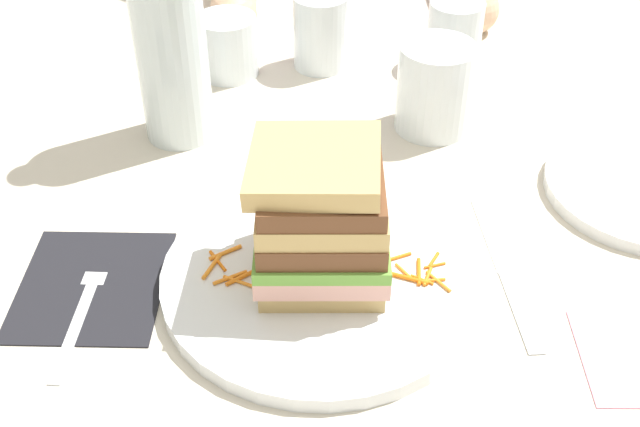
# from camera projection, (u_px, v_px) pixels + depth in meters

# --- Properties ---
(ground_plane) EXTENTS (3.00, 3.00, 0.00)m
(ground_plane) POSITION_uv_depth(u_px,v_px,m) (341.00, 288.00, 0.71)
(ground_plane) COLOR beige
(main_plate) EXTENTS (0.28, 0.28, 0.01)m
(main_plate) POSITION_uv_depth(u_px,v_px,m) (322.00, 278.00, 0.71)
(main_plate) COLOR white
(main_plate) RESTS_ON ground_plane
(sandwich) EXTENTS (0.12, 0.12, 0.12)m
(sandwich) POSITION_uv_depth(u_px,v_px,m) (321.00, 219.00, 0.67)
(sandwich) COLOR tan
(sandwich) RESTS_ON main_plate
(carrot_shred_0) EXTENTS (0.03, 0.02, 0.00)m
(carrot_shred_0) POSITION_uv_depth(u_px,v_px,m) (225.00, 252.00, 0.72)
(carrot_shred_0) COLOR orange
(carrot_shred_0) RESTS_ON main_plate
(carrot_shred_1) EXTENTS (0.03, 0.02, 0.00)m
(carrot_shred_1) POSITION_uv_depth(u_px,v_px,m) (230.00, 275.00, 0.70)
(carrot_shred_1) COLOR orange
(carrot_shred_1) RESTS_ON main_plate
(carrot_shred_2) EXTENTS (0.02, 0.03, 0.00)m
(carrot_shred_2) POSITION_uv_depth(u_px,v_px,m) (218.00, 261.00, 0.71)
(carrot_shred_2) COLOR orange
(carrot_shred_2) RESTS_ON main_plate
(carrot_shred_3) EXTENTS (0.03, 0.02, 0.00)m
(carrot_shred_3) POSITION_uv_depth(u_px,v_px,m) (242.00, 276.00, 0.69)
(carrot_shred_3) COLOR orange
(carrot_shred_3) RESTS_ON main_plate
(carrot_shred_4) EXTENTS (0.02, 0.03, 0.00)m
(carrot_shred_4) POSITION_uv_depth(u_px,v_px,m) (212.00, 266.00, 0.70)
(carrot_shred_4) COLOR orange
(carrot_shred_4) RESTS_ON main_plate
(carrot_shred_5) EXTENTS (0.03, 0.02, 0.00)m
(carrot_shred_5) POSITION_uv_depth(u_px,v_px,m) (239.00, 282.00, 0.69)
(carrot_shred_5) COLOR orange
(carrot_shred_5) RESTS_ON main_plate
(carrot_shred_6) EXTENTS (0.01, 0.02, 0.00)m
(carrot_shred_6) POSITION_uv_depth(u_px,v_px,m) (428.00, 277.00, 0.69)
(carrot_shred_6) COLOR orange
(carrot_shred_6) RESTS_ON main_plate
(carrot_shred_7) EXTENTS (0.02, 0.02, 0.00)m
(carrot_shred_7) POSITION_uv_depth(u_px,v_px,m) (406.00, 275.00, 0.70)
(carrot_shred_7) COLOR orange
(carrot_shred_7) RESTS_ON main_plate
(carrot_shred_8) EXTENTS (0.02, 0.03, 0.00)m
(carrot_shred_8) POSITION_uv_depth(u_px,v_px,m) (438.00, 281.00, 0.69)
(carrot_shred_8) COLOR orange
(carrot_shred_8) RESTS_ON main_plate
(carrot_shred_9) EXTENTS (0.02, 0.01, 0.00)m
(carrot_shred_9) POSITION_uv_depth(u_px,v_px,m) (400.00, 256.00, 0.71)
(carrot_shred_9) COLOR orange
(carrot_shred_9) RESTS_ON main_plate
(carrot_shred_10) EXTENTS (0.01, 0.03, 0.00)m
(carrot_shred_10) POSITION_uv_depth(u_px,v_px,m) (418.00, 269.00, 0.70)
(carrot_shred_10) COLOR orange
(carrot_shred_10) RESTS_ON main_plate
(carrot_shred_11) EXTENTS (0.02, 0.00, 0.00)m
(carrot_shred_11) POSITION_uv_depth(u_px,v_px,m) (433.00, 280.00, 0.69)
(carrot_shred_11) COLOR orange
(carrot_shred_11) RESTS_ON main_plate
(carrot_shred_12) EXTENTS (0.01, 0.02, 0.00)m
(carrot_shred_12) POSITION_uv_depth(u_px,v_px,m) (434.00, 260.00, 0.71)
(carrot_shred_12) COLOR orange
(carrot_shred_12) RESTS_ON main_plate
(carrot_shred_13) EXTENTS (0.02, 0.01, 0.00)m
(carrot_shred_13) POSITION_uv_depth(u_px,v_px,m) (435.00, 265.00, 0.71)
(carrot_shred_13) COLOR orange
(carrot_shred_13) RESTS_ON main_plate
(carrot_shred_14) EXTENTS (0.03, 0.02, 0.00)m
(carrot_shred_14) POSITION_uv_depth(u_px,v_px,m) (410.00, 279.00, 0.69)
(carrot_shred_14) COLOR orange
(carrot_shred_14) RESTS_ON main_plate
(carrot_shred_15) EXTENTS (0.02, 0.01, 0.00)m
(carrot_shred_15) POSITION_uv_depth(u_px,v_px,m) (422.00, 280.00, 0.69)
(carrot_shred_15) COLOR orange
(carrot_shred_15) RESTS_ON main_plate
(napkin_dark) EXTENTS (0.13, 0.15, 0.00)m
(napkin_dark) POSITION_uv_depth(u_px,v_px,m) (92.00, 285.00, 0.71)
(napkin_dark) COLOR black
(napkin_dark) RESTS_ON ground_plane
(fork) EXTENTS (0.03, 0.17, 0.00)m
(fork) POSITION_uv_depth(u_px,v_px,m) (84.00, 300.00, 0.69)
(fork) COLOR silver
(fork) RESTS_ON napkin_dark
(knife) EXTENTS (0.02, 0.20, 0.00)m
(knife) POSITION_uv_depth(u_px,v_px,m) (507.00, 273.00, 0.72)
(knife) COLOR silver
(knife) RESTS_ON ground_plane
(juice_glass) EXTENTS (0.08, 0.08, 0.10)m
(juice_glass) POSITION_uv_depth(u_px,v_px,m) (434.00, 93.00, 0.88)
(juice_glass) COLOR white
(juice_glass) RESTS_ON ground_plane
(water_bottle) EXTENTS (0.07, 0.07, 0.29)m
(water_bottle) POSITION_uv_depth(u_px,v_px,m) (168.00, 23.00, 0.81)
(water_bottle) COLOR silver
(water_bottle) RESTS_ON ground_plane
(empty_tumbler_0) EXTENTS (0.07, 0.07, 0.08)m
(empty_tumbler_0) POSITION_uv_depth(u_px,v_px,m) (454.00, 34.00, 0.99)
(empty_tumbler_0) COLOR silver
(empty_tumbler_0) RESTS_ON ground_plane
(empty_tumbler_1) EXTENTS (0.07, 0.07, 0.07)m
(empty_tumbler_1) POSITION_uv_depth(u_px,v_px,m) (228.00, 46.00, 0.98)
(empty_tumbler_1) COLOR silver
(empty_tumbler_1) RESTS_ON ground_plane
(empty_tumbler_2) EXTENTS (0.07, 0.07, 0.09)m
(empty_tumbler_2) POSITION_uv_depth(u_px,v_px,m) (320.00, 31.00, 0.99)
(empty_tumbler_2) COLOR silver
(empty_tumbler_2) RESTS_ON ground_plane
(napkin_pink) EXTENTS (0.09, 0.10, 0.00)m
(napkin_pink) POSITION_uv_depth(u_px,v_px,m) (635.00, 357.00, 0.64)
(napkin_pink) COLOR pink
(napkin_pink) RESTS_ON ground_plane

